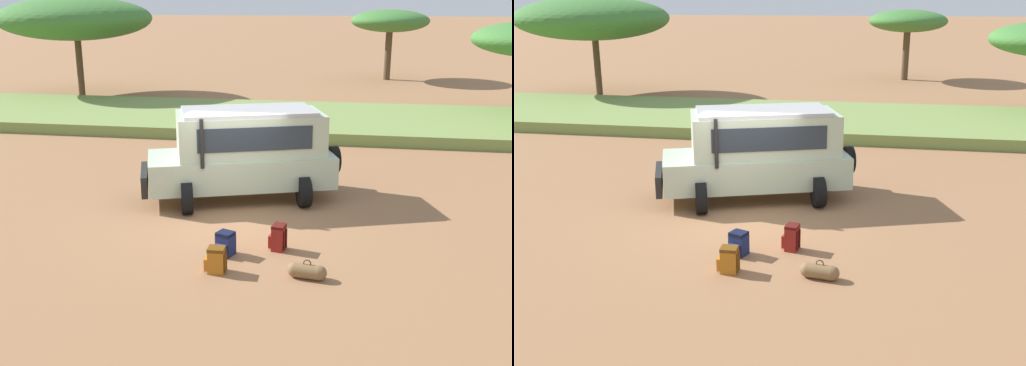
# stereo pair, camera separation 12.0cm
# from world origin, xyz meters

# --- Properties ---
(ground_plane) EXTENTS (320.00, 320.00, 0.00)m
(ground_plane) POSITION_xyz_m (0.00, 0.00, 0.00)
(ground_plane) COLOR #936642
(grass_bank) EXTENTS (120.00, 7.00, 0.44)m
(grass_bank) POSITION_xyz_m (0.00, 11.56, 0.22)
(grass_bank) COLOR olive
(grass_bank) RESTS_ON ground_plane
(safari_vehicle) EXTENTS (5.44, 3.66, 2.44)m
(safari_vehicle) POSITION_xyz_m (0.07, 1.68, 1.29)
(safari_vehicle) COLOR #B2C6A8
(safari_vehicle) RESTS_ON ground_plane
(backpack_beside_front_wheel) EXTENTS (0.43, 0.46, 0.51)m
(backpack_beside_front_wheel) POSITION_xyz_m (0.33, -2.11, 0.25)
(backpack_beside_front_wheel) COLOR navy
(backpack_beside_front_wheel) RESTS_ON ground_plane
(backpack_cluster_center) EXTENTS (0.40, 0.39, 0.58)m
(backpack_cluster_center) POSITION_xyz_m (1.41, -1.67, 0.28)
(backpack_cluster_center) COLOR maroon
(backpack_cluster_center) RESTS_ON ground_plane
(backpack_near_rear_wheel) EXTENTS (0.44, 0.33, 0.53)m
(backpack_near_rear_wheel) POSITION_xyz_m (0.33, -2.97, 0.26)
(backpack_near_rear_wheel) COLOR #B26619
(backpack_near_rear_wheel) RESTS_ON ground_plane
(duffel_bag_low_black_case) EXTENTS (0.78, 0.37, 0.40)m
(duffel_bag_low_black_case) POSITION_xyz_m (2.14, -2.95, 0.15)
(duffel_bag_low_black_case) COLOR brown
(duffel_bag_low_black_case) RESTS_ON ground_plane
(acacia_tree_far_left) EXTENTS (7.96, 8.52, 5.26)m
(acacia_tree_far_left) POSITION_xyz_m (-11.86, 17.25, 4.13)
(acacia_tree_far_left) COLOR brown
(acacia_tree_far_left) RESTS_ON ground_plane
(acacia_tree_left_mid) EXTENTS (4.98, 5.40, 4.46)m
(acacia_tree_left_mid) POSITION_xyz_m (4.95, 27.01, 3.72)
(acacia_tree_left_mid) COLOR brown
(acacia_tree_left_mid) RESTS_ON ground_plane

